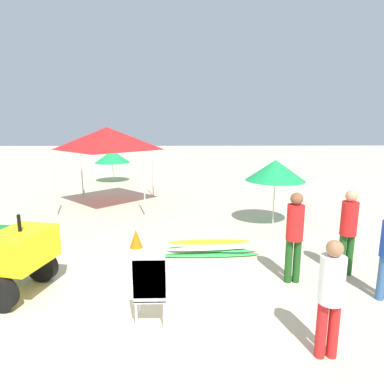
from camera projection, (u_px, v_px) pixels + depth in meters
ground at (132, 306)px, 5.65m from camera, size 80.00×80.00×0.00m
stacked_plastic_chairs at (150, 282)px, 5.01m from camera, size 0.48×0.48×1.20m
surfboard_pile at (210, 249)px, 7.81m from camera, size 2.46×0.58×0.32m
lifeguard_near_left at (295, 231)px, 6.31m from camera, size 0.32×0.32×1.79m
lifeguard_near_center at (331, 292)px, 4.25m from camera, size 0.32×0.32×1.63m
lifeguard_near_right at (348, 227)px, 6.64m from camera, size 0.32×0.32×1.76m
popup_canopy at (107, 138)px, 12.08m from camera, size 2.98×2.98×2.90m
beach_umbrella_left at (275, 170)px, 9.87m from camera, size 1.77×1.77×1.98m
beach_umbrella_mid at (112, 157)px, 17.29m from camera, size 1.82×1.82×1.65m
traffic_cone_near at (136, 239)px, 8.27m from camera, size 0.32×0.32×0.46m
cooler_box at (132, 272)px, 6.50m from camera, size 0.55×0.39×0.38m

